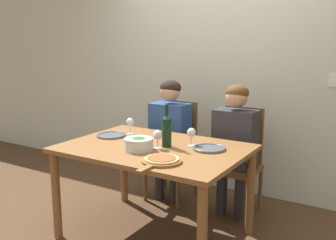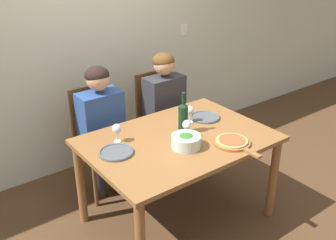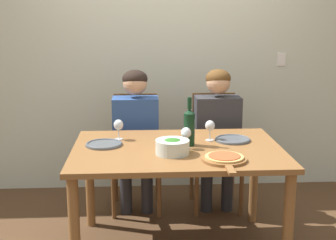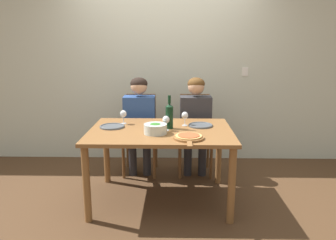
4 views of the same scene
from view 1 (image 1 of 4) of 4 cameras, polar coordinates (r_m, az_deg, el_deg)
name	(u,v)px [view 1 (image 1 of 4)]	position (r m, az deg, el deg)	size (l,w,h in m)	color
ground_plane	(155,235)	(3.45, -1.95, -16.36)	(40.00, 40.00, 0.00)	#4C331E
back_wall	(223,65)	(4.23, 8.00, 7.88)	(10.00, 0.06, 2.70)	beige
dining_table	(154,158)	(3.19, -2.03, -5.60)	(1.45, 1.02, 0.77)	brown
chair_left	(175,147)	(4.06, 1.02, -4.01)	(0.42, 0.42, 0.99)	brown
chair_right	(238,158)	(3.77, 10.19, -5.43)	(0.42, 0.42, 0.99)	brown
person_woman	(169,129)	(3.91, 0.16, -1.35)	(0.47, 0.51, 1.23)	#28282D
person_man	(234,138)	(3.61, 9.62, -2.62)	(0.47, 0.51, 1.23)	#28282D
wine_bottle	(167,130)	(3.12, -0.19, -1.44)	(0.08, 0.08, 0.34)	black
broccoli_bowl	(139,144)	(3.05, -4.28, -3.48)	(0.23, 0.23, 0.10)	silver
dinner_plate_left	(111,135)	(3.52, -8.23, -2.21)	(0.26, 0.26, 0.02)	#4C5156
dinner_plate_right	(209,148)	(3.09, 6.03, -4.11)	(0.26, 0.26, 0.02)	#4C5156
pizza_on_board	(161,160)	(2.76, -1.03, -5.88)	(0.29, 0.43, 0.04)	brown
wine_glass_left	(130,123)	(3.55, -5.54, -0.44)	(0.07, 0.07, 0.15)	silver
wine_glass_right	(191,134)	(3.15, 3.42, -1.98)	(0.07, 0.07, 0.15)	silver
wine_glass_centre	(158,136)	(3.08, -1.52, -2.28)	(0.07, 0.07, 0.15)	silver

